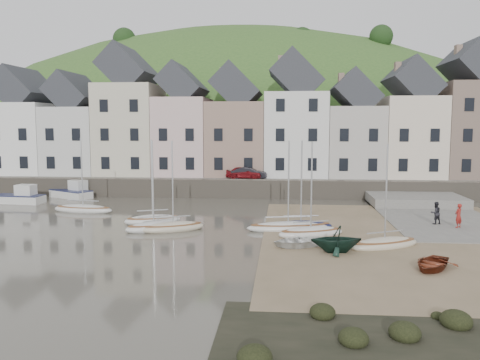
# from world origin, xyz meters

# --- Properties ---
(ground) EXTENTS (160.00, 160.00, 0.00)m
(ground) POSITION_xyz_m (0.00, 0.00, 0.00)
(ground) COLOR #49453A
(ground) RESTS_ON ground
(quay_land) EXTENTS (90.00, 30.00, 1.50)m
(quay_land) POSITION_xyz_m (0.00, 32.00, 0.75)
(quay_land) COLOR #355C24
(quay_land) RESTS_ON ground
(quay_street) EXTENTS (70.00, 7.00, 0.10)m
(quay_street) POSITION_xyz_m (0.00, 20.50, 1.55)
(quay_street) COLOR slate
(quay_street) RESTS_ON quay_land
(seawall) EXTENTS (70.00, 1.20, 1.80)m
(seawall) POSITION_xyz_m (0.00, 17.00, 0.90)
(seawall) COLOR slate
(seawall) RESTS_ON ground
(beach) EXTENTS (18.00, 26.00, 0.06)m
(beach) POSITION_xyz_m (11.00, 0.00, 0.03)
(beach) COLOR brown
(beach) RESTS_ON ground
(slipway) EXTENTS (8.00, 18.00, 0.12)m
(slipway) POSITION_xyz_m (15.00, 8.00, 0.06)
(slipway) COLOR slate
(slipway) RESTS_ON ground
(hillside) EXTENTS (134.40, 84.00, 84.00)m
(hillside) POSITION_xyz_m (-5.00, 60.00, -17.99)
(hillside) COLOR #355C24
(hillside) RESTS_ON ground
(townhouse_terrace) EXTENTS (61.05, 8.00, 13.93)m
(townhouse_terrace) POSITION_xyz_m (1.76, 24.00, 7.32)
(townhouse_terrace) COLOR white
(townhouse_terrace) RESTS_ON quay_land
(sailboat_0) EXTENTS (5.37, 2.23, 6.32)m
(sailboat_0) POSITION_xyz_m (-13.16, 8.01, 0.26)
(sailboat_0) COLOR silver
(sailboat_0) RESTS_ON ground
(sailboat_1) EXTENTS (4.13, 3.37, 6.32)m
(sailboat_1) POSITION_xyz_m (-5.50, 1.41, 0.27)
(sailboat_1) COLOR silver
(sailboat_1) RESTS_ON ground
(sailboat_2) EXTENTS (4.57, 3.32, 6.32)m
(sailboat_2) POSITION_xyz_m (-4.17, 1.45, 0.26)
(sailboat_2) COLOR beige
(sailboat_2) RESTS_ON ground
(sailboat_3) EXTENTS (4.37, 2.91, 6.32)m
(sailboat_3) POSITION_xyz_m (-6.23, 3.90, 0.27)
(sailboat_3) COLOR silver
(sailboat_3) RESTS_ON ground
(sailboat_4) EXTENTS (5.85, 2.48, 6.32)m
(sailboat_4) POSITION_xyz_m (3.62, 2.16, 0.26)
(sailboat_4) COLOR silver
(sailboat_4) RESTS_ON ground
(sailboat_5) EXTENTS (4.58, 2.22, 6.32)m
(sailboat_5) POSITION_xyz_m (4.50, 2.60, 0.26)
(sailboat_5) COLOR #151C44
(sailboat_5) RESTS_ON ground
(sailboat_6) EXTENTS (4.70, 3.02, 6.32)m
(sailboat_6) POSITION_xyz_m (5.07, 0.57, 0.26)
(sailboat_6) COLOR silver
(sailboat_6) RESTS_ON ground
(sailboat_7) EXTENTS (4.75, 3.38, 6.32)m
(sailboat_7) POSITION_xyz_m (9.21, -2.20, 0.26)
(sailboat_7) COLOR beige
(sailboat_7) RESTS_ON ground
(motorboat_0) EXTENTS (4.69, 2.18, 1.70)m
(motorboat_0) POSITION_xyz_m (-20.71, 12.01, 0.58)
(motorboat_0) COLOR silver
(motorboat_0) RESTS_ON ground
(motorboat_2) EXTENTS (4.87, 3.77, 1.70)m
(motorboat_2) POSITION_xyz_m (-17.37, 15.76, 0.58)
(motorboat_2) COLOR silver
(motorboat_2) RESTS_ON ground
(rowboat_white) EXTENTS (3.79, 3.33, 0.65)m
(rowboat_white) POSITION_xyz_m (4.14, -2.53, 0.39)
(rowboat_white) COLOR silver
(rowboat_white) RESTS_ON beach
(rowboat_green) EXTENTS (3.17, 2.84, 1.50)m
(rowboat_green) POSITION_xyz_m (6.25, -3.63, 0.81)
(rowboat_green) COLOR black
(rowboat_green) RESTS_ON beach
(rowboat_red) EXTENTS (3.28, 3.53, 0.60)m
(rowboat_red) POSITION_xyz_m (10.65, -6.64, 0.36)
(rowboat_red) COLOR maroon
(rowboat_red) RESTS_ON beach
(person_red) EXTENTS (0.72, 0.69, 1.66)m
(person_red) POSITION_xyz_m (15.29, 3.58, 0.95)
(person_red) COLOR maroon
(person_red) RESTS_ON slipway
(person_dark) EXTENTS (0.94, 0.84, 1.60)m
(person_dark) POSITION_xyz_m (14.09, 4.71, 0.92)
(person_dark) COLOR black
(person_dark) RESTS_ON slipway
(car_left) EXTENTS (3.92, 1.96, 1.28)m
(car_left) POSITION_xyz_m (-0.71, 19.50, 2.24)
(car_left) COLOR maroon
(car_left) RESTS_ON quay_street
(car_right) EXTENTS (3.72, 1.47, 1.21)m
(car_right) POSITION_xyz_m (-0.25, 19.50, 2.20)
(car_right) COLOR black
(car_right) RESTS_ON quay_street
(shore_rocks) EXTENTS (14.00, 6.00, 0.77)m
(shore_rocks) POSITION_xyz_m (8.53, -14.96, 0.15)
(shore_rocks) COLOR black
(shore_rocks) RESTS_ON ground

